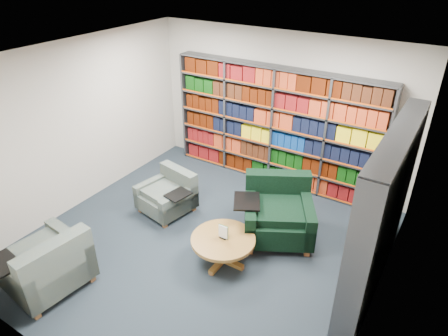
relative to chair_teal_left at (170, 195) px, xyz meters
The scene contains 7 objects.
room_shell 1.57m from the chair_teal_left, 24.42° to the right, with size 5.02×5.02×2.82m.
bookshelf_back 2.28m from the chair_teal_left, 61.85° to the left, with size 4.00×0.28×2.20m.
bookshelf_right 3.45m from the chair_teal_left, ahead, with size 0.28×2.50×2.20m.
chair_teal_left is the anchor object (origin of this frame).
chair_green_right 1.88m from the chair_teal_left, 12.04° to the left, with size 1.39×1.39×0.93m.
chair_teal_front 2.28m from the chair_teal_left, 94.92° to the right, with size 1.08×1.20×0.88m.
coffee_table 1.61m from the chair_teal_left, 23.32° to the right, with size 0.91×0.91×0.64m.
Camera 1 is at (2.82, -3.91, 4.02)m, focal length 32.00 mm.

